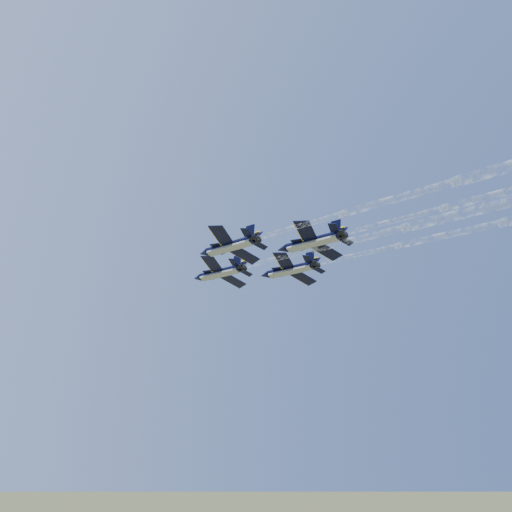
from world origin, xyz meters
TOP-DOWN VIEW (x-y plane):
  - jet_lead at (-0.63, 16.99)m, footprint 11.85×16.32m
  - jet_left at (-8.79, 2.40)m, footprint 11.85×16.32m
  - jet_right at (9.74, 5.90)m, footprint 11.85×16.32m
  - jet_slot at (1.69, -8.99)m, footprint 11.85×16.32m
  - smoke_trail_lead at (5.10, -24.93)m, footprint 9.29×56.98m
  - smoke_trail_left at (-3.06, -39.52)m, footprint 9.29×56.98m
  - smoke_trail_right at (15.47, -36.03)m, footprint 9.29×56.98m

SIDE VIEW (x-z plane):
  - jet_lead at x=-0.63m, z-range 92.73..97.80m
  - jet_left at x=-8.79m, z-range 92.73..97.80m
  - jet_right at x=9.74m, z-range 92.73..97.80m
  - jet_slot at x=1.69m, z-range 92.73..97.80m
  - smoke_trail_lead at x=5.10m, z-range 94.29..96.30m
  - smoke_trail_left at x=-3.06m, z-range 94.29..96.30m
  - smoke_trail_right at x=15.47m, z-range 94.29..96.30m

